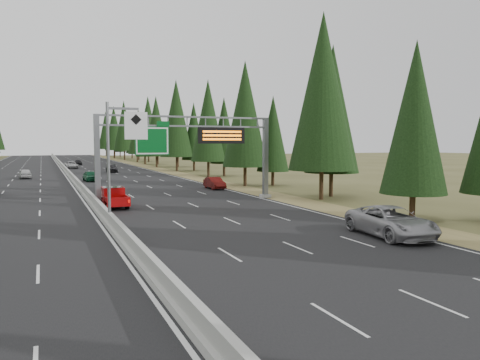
# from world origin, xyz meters

# --- Properties ---
(road) EXTENTS (32.00, 260.00, 0.08)m
(road) POSITION_xyz_m (0.00, 80.00, 0.04)
(road) COLOR black
(road) RESTS_ON ground
(shoulder_right) EXTENTS (3.60, 260.00, 0.06)m
(shoulder_right) POSITION_xyz_m (17.80, 80.00, 0.03)
(shoulder_right) COLOR olive
(shoulder_right) RESTS_ON ground
(median_barrier) EXTENTS (0.70, 260.00, 0.85)m
(median_barrier) POSITION_xyz_m (0.00, 80.00, 0.41)
(median_barrier) COLOR #989893
(median_barrier) RESTS_ON road
(sign_gantry) EXTENTS (16.75, 0.98, 7.80)m
(sign_gantry) POSITION_xyz_m (8.92, 34.88, 5.27)
(sign_gantry) COLOR slate
(sign_gantry) RESTS_ON road
(hov_sign_pole) EXTENTS (2.80, 0.50, 8.00)m
(hov_sign_pole) POSITION_xyz_m (0.58, 24.97, 4.72)
(hov_sign_pole) COLOR slate
(hov_sign_pole) RESTS_ON road
(tree_row_right) EXTENTS (12.17, 242.99, 18.69)m
(tree_row_right) POSITION_xyz_m (21.73, 72.61, 9.44)
(tree_row_right) COLOR black
(tree_row_right) RESTS_ON ground
(silver_minivan) EXTENTS (3.43, 6.45, 1.72)m
(silver_minivan) POSITION_xyz_m (14.43, 14.90, 0.94)
(silver_minivan) COLOR #99989C
(silver_minivan) RESTS_ON road
(red_pickup) EXTENTS (1.81, 5.08, 1.66)m
(red_pickup) POSITION_xyz_m (1.50, 33.94, 1.00)
(red_pickup) COLOR black
(red_pickup) RESTS_ON road
(car_ahead_green) EXTENTS (2.11, 4.46, 1.47)m
(car_ahead_green) POSITION_xyz_m (2.25, 62.20, 0.82)
(car_ahead_green) COLOR #124F2D
(car_ahead_green) RESTS_ON road
(car_ahead_dkred) EXTENTS (1.46, 4.18, 1.38)m
(car_ahead_dkred) POSITION_xyz_m (14.50, 45.00, 0.77)
(car_ahead_dkred) COLOR #500D0B
(car_ahead_dkred) RESTS_ON road
(car_ahead_dkgrey) EXTENTS (2.32, 4.95, 1.40)m
(car_ahead_dkgrey) POSITION_xyz_m (7.73, 81.45, 0.78)
(car_ahead_dkgrey) COLOR black
(car_ahead_dkgrey) RESTS_ON road
(car_ahead_white) EXTENTS (2.70, 5.29, 1.43)m
(car_ahead_white) POSITION_xyz_m (1.62, 97.94, 0.80)
(car_ahead_white) COLOR #BDBDBD
(car_ahead_white) RESTS_ON road
(car_ahead_far) EXTENTS (1.71, 3.84, 1.28)m
(car_ahead_far) POSITION_xyz_m (4.04, 113.56, 0.72)
(car_ahead_far) COLOR black
(car_ahead_far) RESTS_ON road
(car_onc_white) EXTENTS (2.09, 4.37, 1.44)m
(car_onc_white) POSITION_xyz_m (-6.40, 71.38, 0.80)
(car_onc_white) COLOR #BABABA
(car_onc_white) RESTS_ON road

